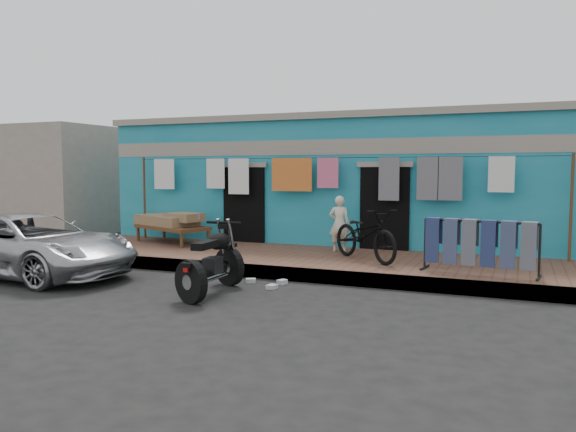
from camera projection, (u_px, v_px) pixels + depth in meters
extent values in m
plane|color=black|center=(240.00, 297.00, 8.94)|extent=(80.00, 80.00, 0.00)
cube|color=brown|center=(306.00, 261.00, 11.69)|extent=(28.00, 3.00, 0.25)
cube|color=gray|center=(279.00, 273.00, 10.36)|extent=(28.00, 0.10, 0.25)
cube|color=teal|center=(358.00, 186.00, 15.25)|extent=(12.00, 5.00, 3.20)
cube|color=#9E9384|center=(331.00, 147.00, 12.93)|extent=(12.00, 0.14, 0.35)
cube|color=#9E9384|center=(359.00, 123.00, 15.11)|extent=(12.20, 5.20, 0.16)
cube|color=black|center=(244.00, 210.00, 13.82)|extent=(1.10, 0.10, 2.10)
cube|color=black|center=(385.00, 214.00, 12.48)|extent=(1.10, 0.10, 2.10)
cube|color=#9E9384|center=(51.00, 179.00, 19.44)|extent=(6.00, 5.00, 3.40)
cylinder|color=brown|center=(144.00, 198.00, 14.66)|extent=(0.06, 0.06, 2.10)
cylinder|color=brown|center=(571.00, 208.00, 10.84)|extent=(0.06, 0.06, 2.10)
cylinder|color=black|center=(326.00, 158.00, 12.66)|extent=(10.00, 0.01, 0.01)
cube|color=silver|center=(164.00, 174.00, 14.36)|extent=(0.60, 0.02, 0.77)
cube|color=silver|center=(216.00, 174.00, 13.79)|extent=(0.50, 0.02, 0.73)
cube|color=silver|center=(239.00, 176.00, 13.55)|extent=(0.55, 0.02, 0.86)
cube|color=#CC4C26|center=(292.00, 175.00, 13.02)|extent=(1.00, 0.02, 0.77)
cube|color=#CE5E80|center=(328.00, 173.00, 12.68)|extent=(0.50, 0.02, 0.68)
cube|color=slate|center=(389.00, 179.00, 12.15)|extent=(0.45, 0.02, 0.94)
cube|color=slate|center=(428.00, 179.00, 11.84)|extent=(0.45, 0.02, 0.91)
cube|color=slate|center=(450.00, 179.00, 11.66)|extent=(0.50, 0.02, 0.91)
cube|color=silver|center=(501.00, 174.00, 11.27)|extent=(0.50, 0.02, 0.72)
imported|color=#B5B5BA|center=(30.00, 244.00, 10.68)|extent=(4.48, 2.20, 1.24)
imported|color=beige|center=(339.00, 224.00, 12.14)|extent=(0.48, 0.35, 1.22)
imported|color=black|center=(365.00, 229.00, 10.99)|extent=(1.94, 1.77, 1.26)
cube|color=silver|center=(251.00, 281.00, 10.08)|extent=(0.22, 0.20, 0.08)
cube|color=silver|center=(282.00, 282.00, 9.96)|extent=(0.18, 0.20, 0.08)
cube|color=silver|center=(272.00, 287.00, 9.57)|extent=(0.17, 0.20, 0.07)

